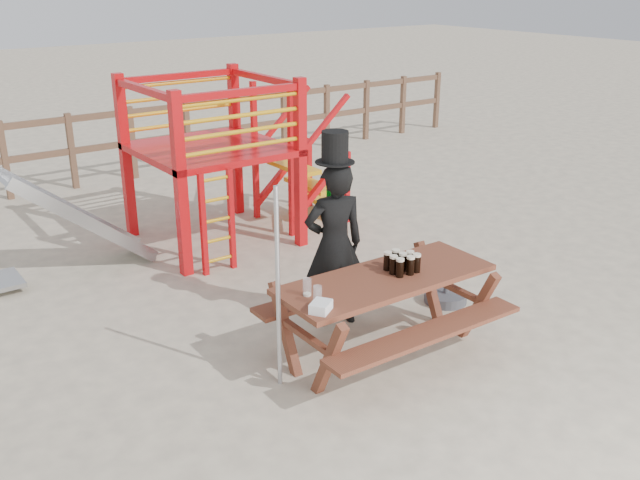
{
  "coord_description": "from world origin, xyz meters",
  "views": [
    {
      "loc": [
        -3.77,
        -4.2,
        3.28
      ],
      "look_at": [
        -0.15,
        0.8,
        0.93
      ],
      "focal_mm": 40.0,
      "sensor_mm": 36.0,
      "label": 1
    }
  ],
  "objects": [
    {
      "name": "back_fence",
      "position": [
        0.0,
        7.0,
        0.74
      ],
      "size": [
        15.09,
        0.09,
        1.2
      ],
      "color": "brown",
      "rests_on": "ground"
    },
    {
      "name": "parasol_base",
      "position": [
        1.28,
        0.53,
        0.05
      ],
      "size": [
        0.45,
        0.45,
        0.19
      ],
      "color": "#3D3D42",
      "rests_on": "ground"
    },
    {
      "name": "picnic_table",
      "position": [
        0.04,
        0.08,
        0.49
      ],
      "size": [
        2.01,
        1.41,
        0.77
      ],
      "rotation": [
        0.0,
        0.0,
        -0.02
      ],
      "color": "brown",
      "rests_on": "ground"
    },
    {
      "name": "paper_bag",
      "position": [
        -0.82,
        -0.13,
        0.81
      ],
      "size": [
        0.23,
        0.22,
        0.08
      ],
      "primitive_type": "cube",
      "rotation": [
        0.0,
        0.0,
        0.58
      ],
      "color": "white",
      "rests_on": "picnic_table"
    },
    {
      "name": "playground_fort",
      "position": [
        0.12,
        3.58,
        1.07
      ],
      "size": [
        4.71,
        1.84,
        2.1
      ],
      "color": "red",
      "rests_on": "ground"
    },
    {
      "name": "ground",
      "position": [
        0.0,
        0.0,
        0.0
      ],
      "size": [
        60.0,
        60.0,
        0.0
      ],
      "primitive_type": "plane",
      "color": "beige",
      "rests_on": "ground"
    },
    {
      "name": "stout_pints",
      "position": [
        0.22,
        0.08,
        0.86
      ],
      "size": [
        0.26,
        0.27,
        0.17
      ],
      "color": "black",
      "rests_on": "picnic_table"
    },
    {
      "name": "metal_pole",
      "position": [
        -0.99,
        0.22,
        0.87
      ],
      "size": [
        0.04,
        0.04,
        1.74
      ],
      "primitive_type": "cylinder",
      "color": "#B2B2B7",
      "rests_on": "ground"
    },
    {
      "name": "man_with_hat",
      "position": [
        0.06,
        0.86,
        0.86
      ],
      "size": [
        0.68,
        0.54,
        1.92
      ],
      "rotation": [
        0.0,
        0.0,
        2.85
      ],
      "color": "black",
      "rests_on": "ground"
    },
    {
      "name": "empty_glasses",
      "position": [
        -0.75,
        0.09,
        0.84
      ],
      "size": [
        0.09,
        0.24,
        0.15
      ],
      "color": "silver",
      "rests_on": "picnic_table"
    }
  ]
}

